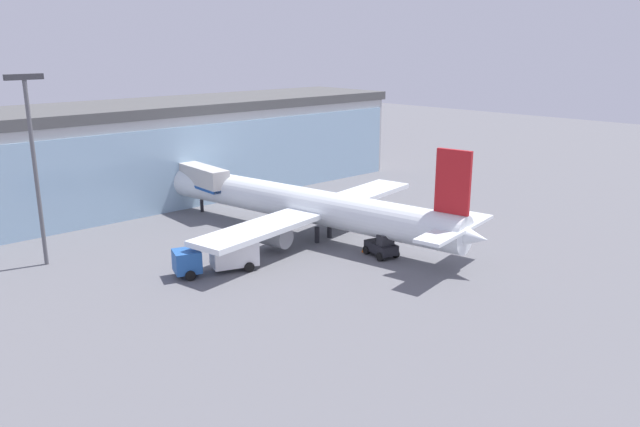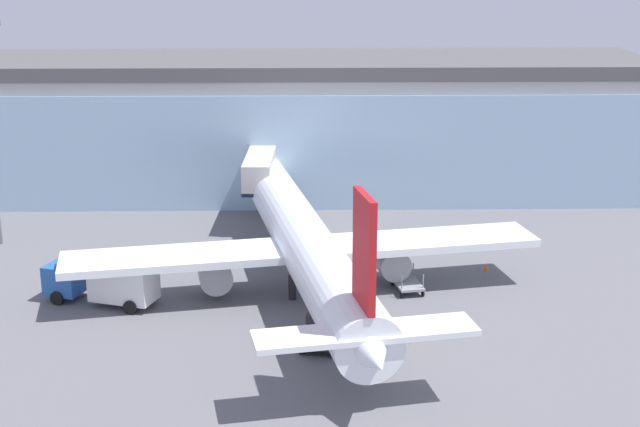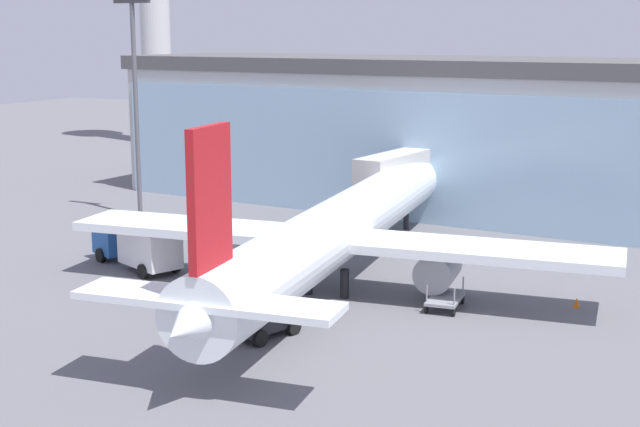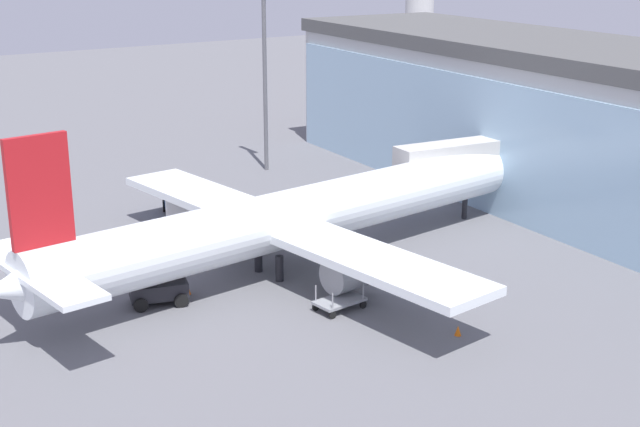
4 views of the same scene
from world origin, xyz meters
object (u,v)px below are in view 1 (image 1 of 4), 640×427
object	(u,v)px
jet_bridge	(189,174)
apron_light_mast	(33,154)
airplane	(307,205)
safety_cone_wingtip	(374,207)
baggage_cart	(361,221)
safety_cone_nose	(363,249)
catering_truck	(219,256)
pushback_tug	(382,246)

from	to	relation	value
jet_bridge	apron_light_mast	world-z (taller)	apron_light_mast
jet_bridge	airplane	size ratio (longest dim) A/B	0.37
jet_bridge	airplane	xyz separation A→B (m)	(2.24, -17.83, -1.07)
safety_cone_wingtip	jet_bridge	bearing A→B (deg)	133.77
baggage_cart	safety_cone_wingtip	world-z (taller)	baggage_cart
apron_light_mast	airplane	xyz separation A→B (m)	(22.60, -10.84, -6.89)
safety_cone_nose	baggage_cart	bearing A→B (deg)	42.69
safety_cone_nose	safety_cone_wingtip	distance (m)	15.89
apron_light_mast	catering_truck	distance (m)	18.41
airplane	safety_cone_wingtip	bearing A→B (deg)	-89.18
airplane	pushback_tug	world-z (taller)	airplane
pushback_tug	safety_cone_wingtip	world-z (taller)	pushback_tug
jet_bridge	pushback_tug	xyz separation A→B (m)	(2.75, -27.40, -3.40)
airplane	pushback_tug	size ratio (longest dim) A/B	11.26
airplane	pushback_tug	bearing A→B (deg)	175.81
safety_cone_nose	safety_cone_wingtip	world-z (taller)	same
apron_light_mast	pushback_tug	bearing A→B (deg)	-41.44
airplane	safety_cone_nose	xyz separation A→B (m)	(0.24, -7.52, -3.03)
pushback_tug	safety_cone_wingtip	bearing A→B (deg)	-32.05
apron_light_mast	baggage_cart	xyz separation A→B (m)	(29.49, -12.23, -9.69)
pushback_tug	catering_truck	bearing A→B (deg)	75.78
apron_light_mast	baggage_cart	world-z (taller)	apron_light_mast
safety_cone_wingtip	baggage_cart	bearing A→B (deg)	-152.26
apron_light_mast	pushback_tug	distance (m)	32.19
airplane	safety_cone_wingtip	size ratio (longest dim) A/B	73.00
jet_bridge	apron_light_mast	bearing A→B (deg)	114.43
baggage_cart	safety_cone_wingtip	bearing A→B (deg)	-68.61
baggage_cart	pushback_tug	size ratio (longest dim) A/B	0.83
airplane	catering_truck	world-z (taller)	airplane
apron_light_mast	baggage_cart	bearing A→B (deg)	-22.52
catering_truck	baggage_cart	xyz separation A→B (m)	(19.59, 0.60, -0.97)
pushback_tug	baggage_cart	bearing A→B (deg)	-22.30
pushback_tug	safety_cone_nose	bearing A→B (deg)	23.33
jet_bridge	baggage_cart	size ratio (longest dim) A/B	4.99
airplane	safety_cone_nose	bearing A→B (deg)	174.54
apron_light_mast	safety_cone_nose	distance (m)	30.94
airplane	catering_truck	xyz separation A→B (m)	(-12.70, -1.99, -1.84)
jet_bridge	apron_light_mast	distance (m)	22.31
catering_truck	safety_cone_nose	xyz separation A→B (m)	(12.94, -5.53, -1.19)
jet_bridge	safety_cone_wingtip	bearing A→B (deg)	-130.74
pushback_tug	safety_cone_nose	size ratio (longest dim) A/B	6.48
apron_light_mast	baggage_cart	size ratio (longest dim) A/B	5.73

